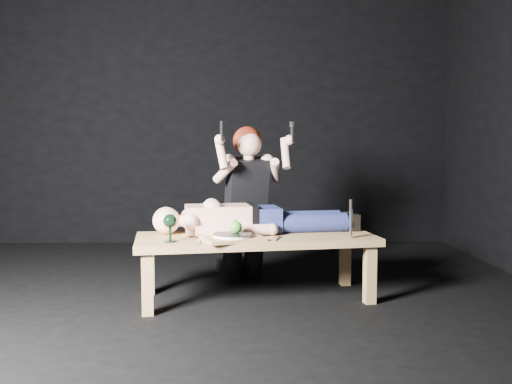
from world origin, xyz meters
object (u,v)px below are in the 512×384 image
(table, at_px, (256,267))
(kneeling_woman, at_px, (244,202))
(lying_man, at_px, (259,215))
(serving_tray, at_px, (233,238))
(goblet, at_px, (170,228))
(carving_knife, at_px, (351,219))

(table, relative_size, kneeling_woman, 1.31)
(lying_man, bearing_deg, serving_tray, -126.38)
(lying_man, distance_m, serving_tray, 0.41)
(table, bearing_deg, goblet, -164.69)
(goblet, bearing_deg, carving_knife, 6.64)
(kneeling_woman, xyz_separation_m, goblet, (-0.47, -0.82, -0.09))
(serving_tray, bearing_deg, goblet, -171.49)
(table, bearing_deg, kneeling_woman, 89.87)
(serving_tray, bearing_deg, lying_man, 62.61)
(table, relative_size, goblet, 9.01)
(serving_tray, distance_m, carving_knife, 0.81)
(kneeling_woman, relative_size, serving_tray, 3.27)
(kneeling_woman, distance_m, goblet, 0.95)
(goblet, xyz_separation_m, carving_knife, (1.20, 0.14, 0.04))
(serving_tray, xyz_separation_m, goblet, (-0.40, -0.06, 0.08))
(table, bearing_deg, lying_man, 72.73)
(carving_knife, bearing_deg, kneeling_woman, 128.07)
(kneeling_woman, bearing_deg, table, -99.25)
(kneeling_woman, distance_m, carving_knife, 1.00)
(goblet, bearing_deg, table, 24.30)
(table, distance_m, lying_man, 0.38)
(lying_man, distance_m, carving_knife, 0.67)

